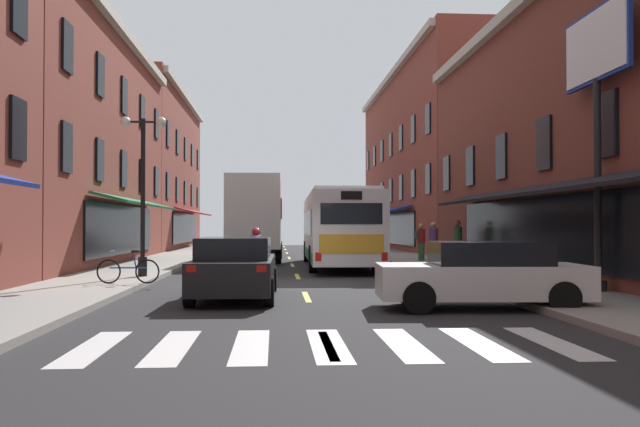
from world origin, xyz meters
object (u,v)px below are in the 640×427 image
sedan_far (235,267)px  billboard_sign (597,73)px  pedestrian_mid (458,242)px  sedan_mid (263,242)px  bicycle_near (128,270)px  motorcycle_rider (256,259)px  sedan_near (483,275)px  box_truck (256,219)px  street_lamp_twin (143,187)px  pedestrian_near (421,241)px  transit_bus (338,228)px  pedestrian_far (433,242)px

sedan_far → billboard_sign: bearing=-1.2°
pedestrian_mid → billboard_sign: bearing=138.2°
sedan_mid → bicycle_near: (-3.27, -23.05, -0.21)m
motorcycle_rider → sedan_near: bearing=-54.2°
box_truck → sedan_mid: bearing=88.8°
sedan_far → street_lamp_twin: 6.59m
bicycle_near → street_lamp_twin: 3.61m
billboard_sign → pedestrian_mid: size_ratio=3.83×
billboard_sign → sedan_near: bearing=-148.8°
billboard_sign → box_truck: bearing=117.7°
pedestrian_near → transit_bus: bearing=-24.3°
sedan_far → bicycle_near: sedan_far is taller
sedan_mid → pedestrian_far: pedestrian_far is taller
sedan_far → pedestrian_far: 13.72m
billboard_sign → sedan_mid: bearing=108.2°
sedan_near → street_lamp_twin: street_lamp_twin is taller
transit_bus → sedan_far: 12.52m
pedestrian_near → pedestrian_far: bearing=37.2°
pedestrian_mid → street_lamp_twin: size_ratio=0.36×
pedestrian_near → sedan_mid: bearing=-109.6°
box_truck → sedan_near: 19.51m
transit_bus → box_truck: box_truck is taller
billboard_sign → motorcycle_rider: bearing=151.4°
sedan_far → pedestrian_far: bearing=56.8°
sedan_far → street_lamp_twin: street_lamp_twin is taller
pedestrian_near → motorcycle_rider: bearing=1.6°
box_truck → bicycle_near: 14.20m
box_truck → sedan_near: box_truck is taller
bicycle_near → pedestrian_near: size_ratio=1.02×
motorcycle_rider → pedestrian_far: 10.08m
sedan_mid → sedan_far: 25.71m
bicycle_near → pedestrian_far: bearing=39.9°
pedestrian_far → street_lamp_twin: (-10.70, -6.15, 1.89)m
sedan_near → box_truck: bearing=105.5°
sedan_near → motorcycle_rider: motorcycle_rider is taller
box_truck → billboard_sign: bearing=-62.3°
pedestrian_near → street_lamp_twin: size_ratio=0.34×
pedestrian_mid → street_lamp_twin: 12.86m
bicycle_near → sedan_near: bearing=-31.1°
transit_bus → pedestrian_mid: (4.77, -1.24, -0.55)m
street_lamp_twin → bicycle_near: bearing=-87.0°
sedan_mid → pedestrian_near: pedestrian_near is taller
sedan_far → pedestrian_mid: size_ratio=2.66×
pedestrian_mid → pedestrian_far: size_ratio=1.04×
transit_bus → sedan_mid: transit_bus is taller
sedan_near → pedestrian_mid: size_ratio=2.41×
bicycle_near → pedestrian_near: (10.61, 11.39, 0.53)m
motorcycle_rider → pedestrian_near: 12.04m
billboard_sign → sedan_far: bearing=178.8°
bicycle_near → pedestrian_mid: (11.39, 8.08, 0.57)m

